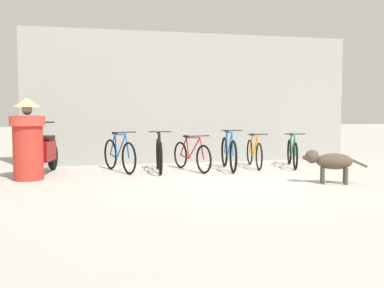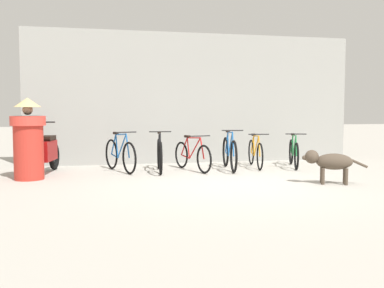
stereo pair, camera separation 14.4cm
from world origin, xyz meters
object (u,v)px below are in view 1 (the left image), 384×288
(stray_dog, at_px, (330,161))
(bicycle_0, at_px, (119,155))
(motorcycle, at_px, (45,153))
(bicycle_1, at_px, (159,155))
(bicycle_3, at_px, (229,153))
(person_in_robes, at_px, (28,139))
(bicycle_4, at_px, (254,153))
(bicycle_5, at_px, (292,153))
(bicycle_2, at_px, (192,156))

(stray_dog, bearing_deg, bicycle_0, -12.67)
(motorcycle, bearing_deg, bicycle_1, 96.35)
(bicycle_3, bearing_deg, stray_dog, 34.78)
(person_in_robes, bearing_deg, bicycle_4, 164.25)
(bicycle_0, distance_m, motorcycle, 1.52)
(bicycle_0, relative_size, bicycle_5, 0.98)
(motorcycle, bearing_deg, bicycle_2, 97.19)
(bicycle_3, relative_size, bicycle_5, 1.10)
(bicycle_4, distance_m, stray_dog, 2.56)
(bicycle_1, bearing_deg, person_in_robes, -71.78)
(bicycle_2, xyz_separation_m, bicycle_4, (1.55, 0.22, 0.01))
(bicycle_1, xyz_separation_m, bicycle_3, (1.57, -0.02, 0.01))
(motorcycle, bearing_deg, bicycle_3, 97.56)
(bicycle_3, distance_m, person_in_robes, 4.22)
(bicycle_4, relative_size, stray_dog, 1.51)
(bicycle_3, distance_m, bicycle_5, 1.60)
(motorcycle, bearing_deg, bicycle_4, 100.88)
(bicycle_1, xyz_separation_m, bicycle_2, (0.72, -0.00, -0.03))
(stray_dog, relative_size, person_in_robes, 0.69)
(bicycle_5, bearing_deg, bicycle_0, -72.62)
(bicycle_4, bearing_deg, bicycle_1, -74.83)
(bicycle_2, height_order, bicycle_4, bicycle_4)
(bicycle_3, height_order, bicycle_5, bicycle_3)
(bicycle_1, bearing_deg, bicycle_5, 97.67)
(bicycle_2, xyz_separation_m, bicycle_3, (0.85, -0.02, 0.04))
(bicycle_1, height_order, bicycle_3, bicycle_3)
(bicycle_2, relative_size, bicycle_3, 0.90)
(motorcycle, relative_size, person_in_robes, 1.22)
(bicycle_1, relative_size, bicycle_3, 0.93)
(person_in_robes, bearing_deg, motorcycle, -134.01)
(motorcycle, xyz_separation_m, person_in_robes, (-0.25, -0.70, 0.34))
(bicycle_2, bearing_deg, bicycle_0, -112.82)
(bicycle_0, height_order, motorcycle, motorcycle)
(person_in_robes, bearing_deg, bicycle_1, 167.23)
(bicycle_0, relative_size, person_in_robes, 1.02)
(bicycle_0, xyz_separation_m, bicycle_4, (3.10, 0.03, -0.03))
(bicycle_2, bearing_deg, bicycle_1, -105.68)
(bicycle_1, relative_size, motorcycle, 0.87)
(bicycle_0, distance_m, bicycle_5, 4.00)
(stray_dog, distance_m, person_in_robes, 5.61)
(bicycle_5, distance_m, stray_dog, 2.42)
(stray_dog, bearing_deg, bicycle_5, -78.18)
(bicycle_0, bearing_deg, bicycle_2, 63.93)
(bicycle_1, bearing_deg, stray_dog, 56.00)
(bicycle_2, distance_m, stray_dog, 3.05)
(bicycle_2, relative_size, motorcycle, 0.84)
(bicycle_5, relative_size, stray_dog, 1.49)
(bicycle_0, bearing_deg, stray_dog, 36.09)
(bicycle_3, bearing_deg, motorcycle, -84.47)
(bicycle_1, height_order, motorcycle, motorcycle)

